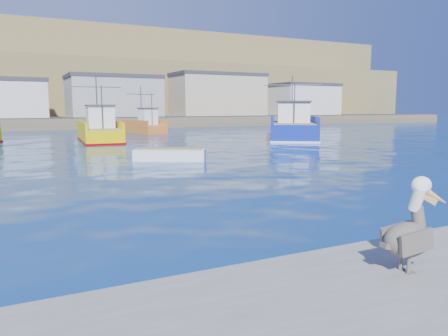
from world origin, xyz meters
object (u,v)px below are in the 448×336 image
object	(u,v)px
trawler_blue	(292,128)
trawler_yellow_b	(99,132)
skiff_mid	(170,156)
pelican	(410,231)
boat_orange	(145,125)

from	to	relation	value
trawler_blue	trawler_yellow_b	bearing A→B (deg)	165.29
skiff_mid	pelican	world-z (taller)	pelican
trawler_yellow_b	boat_orange	xyz separation A→B (m)	(8.08, 11.96, 0.02)
skiff_mid	pelican	xyz separation A→B (m)	(-3.01, -20.68, 0.91)
trawler_blue	pelican	size ratio (longest dim) A/B	8.11
trawler_blue	pelican	bearing A→B (deg)	-122.51
skiff_mid	pelican	size ratio (longest dim) A/B	2.76
trawler_yellow_b	skiff_mid	size ratio (longest dim) A/B	2.21
trawler_blue	skiff_mid	xyz separation A→B (m)	(-18.07, -12.39, -0.83)
trawler_yellow_b	skiff_mid	distance (m)	17.43
skiff_mid	pelican	distance (m)	20.92
trawler_yellow_b	boat_orange	world-z (taller)	trawler_yellow_b
skiff_mid	pelican	bearing A→B (deg)	-98.28
boat_orange	pelican	world-z (taller)	boat_orange
trawler_blue	boat_orange	size ratio (longest dim) A/B	1.74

